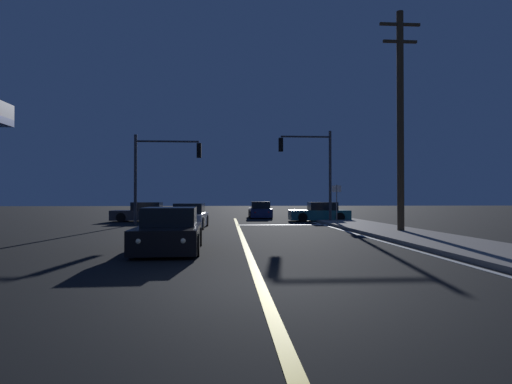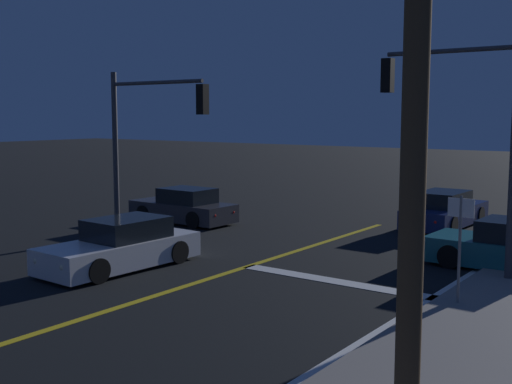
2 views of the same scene
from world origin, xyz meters
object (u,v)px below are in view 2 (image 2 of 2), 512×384
(car_parked_curb_white, at_px, (122,247))
(street_sign_corner, at_px, (460,234))
(traffic_signal_near_right, at_px, (465,118))
(traffic_signal_far_left, at_px, (147,128))
(car_distant_tail_charcoal, at_px, (184,207))
(car_following_oncoming_teal, at_px, (511,248))
(car_lead_oncoming_navy, at_px, (445,211))
(utility_pole_right, at_px, (418,10))

(car_parked_curb_white, relative_size, street_sign_corner, 1.87)
(traffic_signal_near_right, relative_size, traffic_signal_far_left, 1.11)
(traffic_signal_near_right, bearing_deg, car_distant_tail_charcoal, -10.36)
(traffic_signal_far_left, bearing_deg, car_distant_tail_charcoal, 115.05)
(car_following_oncoming_teal, bearing_deg, traffic_signal_far_left, 106.95)
(car_distant_tail_charcoal, xyz_separation_m, traffic_signal_far_left, (1.63, -3.49, 3.13))
(street_sign_corner, bearing_deg, car_lead_oncoming_navy, 111.22)
(car_parked_curb_white, height_order, utility_pole_right, utility_pole_right)
(traffic_signal_far_left, bearing_deg, car_parked_curb_white, -55.86)
(car_distant_tail_charcoal, bearing_deg, car_lead_oncoming_navy, -58.52)
(car_lead_oncoming_navy, distance_m, traffic_signal_near_right, 8.42)
(car_lead_oncoming_navy, bearing_deg, street_sign_corner, -67.86)
(car_distant_tail_charcoal, xyz_separation_m, car_lead_oncoming_navy, (8.48, 5.00, 0.00))
(street_sign_corner, bearing_deg, traffic_signal_near_right, 107.85)
(utility_pole_right, bearing_deg, car_following_oncoming_teal, 97.97)
(car_following_oncoming_teal, relative_size, utility_pole_right, 0.41)
(car_following_oncoming_teal, height_order, car_distant_tail_charcoal, same)
(car_distant_tail_charcoal, height_order, car_lead_oncoming_navy, same)
(car_following_oncoming_teal, bearing_deg, car_lead_oncoming_navy, 35.74)
(car_distant_tail_charcoal, bearing_deg, car_following_oncoming_teal, -91.46)
(car_distant_tail_charcoal, bearing_deg, traffic_signal_near_right, -99.42)
(car_parked_curb_white, relative_size, traffic_signal_far_left, 0.82)
(car_parked_curb_white, bearing_deg, traffic_signal_far_left, -53.73)
(car_lead_oncoming_navy, height_order, utility_pole_right, utility_pole_right)
(street_sign_corner, bearing_deg, utility_pole_right, -77.00)
(car_following_oncoming_teal, height_order, car_parked_curb_white, same)
(traffic_signal_near_right, distance_m, traffic_signal_far_left, 9.89)
(traffic_signal_far_left, xyz_separation_m, utility_pole_right, (12.09, -7.47, 1.62))
(car_following_oncoming_teal, xyz_separation_m, car_parked_curb_white, (-8.58, -6.00, 0.00))
(traffic_signal_near_right, relative_size, street_sign_corner, 2.50)
(car_parked_curb_white, bearing_deg, traffic_signal_near_right, -148.07)
(car_parked_curb_white, bearing_deg, utility_pole_right, 158.28)
(car_lead_oncoming_navy, bearing_deg, utility_pole_right, -70.90)
(car_parked_curb_white, relative_size, utility_pole_right, 0.44)
(traffic_signal_near_right, bearing_deg, car_parked_curb_white, 29.79)
(car_following_oncoming_teal, distance_m, car_distant_tail_charcoal, 12.27)
(car_following_oncoming_teal, distance_m, traffic_signal_far_left, 11.47)
(car_following_oncoming_teal, xyz_separation_m, car_lead_oncoming_navy, (-3.78, 5.52, 0.00))
(car_lead_oncoming_navy, xyz_separation_m, street_sign_corner, (3.84, -9.89, 1.06))
(car_parked_curb_white, distance_m, traffic_signal_far_left, 4.82)
(traffic_signal_far_left, bearing_deg, utility_pole_right, -31.69)
(car_lead_oncoming_navy, xyz_separation_m, utility_pole_right, (5.24, -15.96, 4.75))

